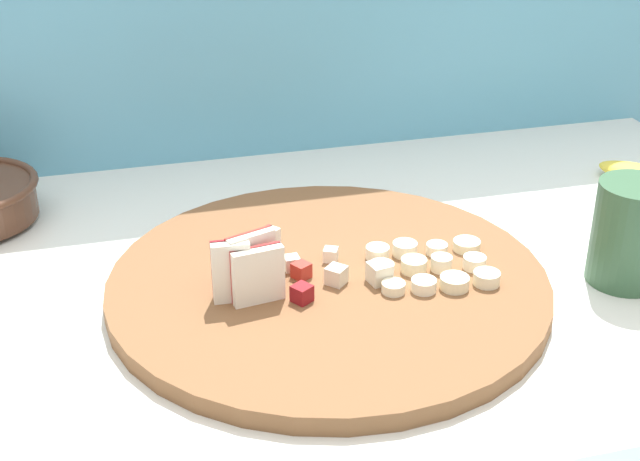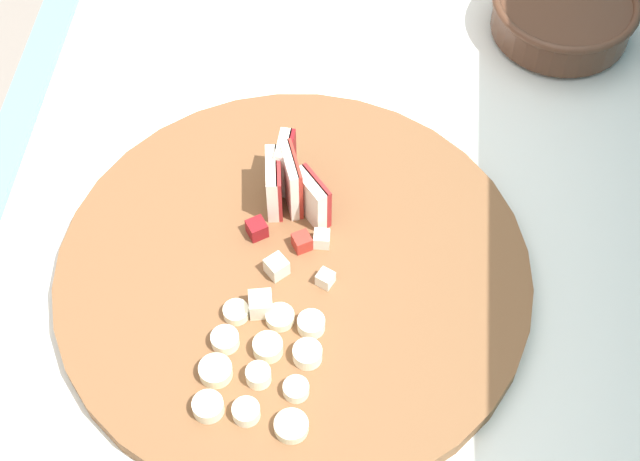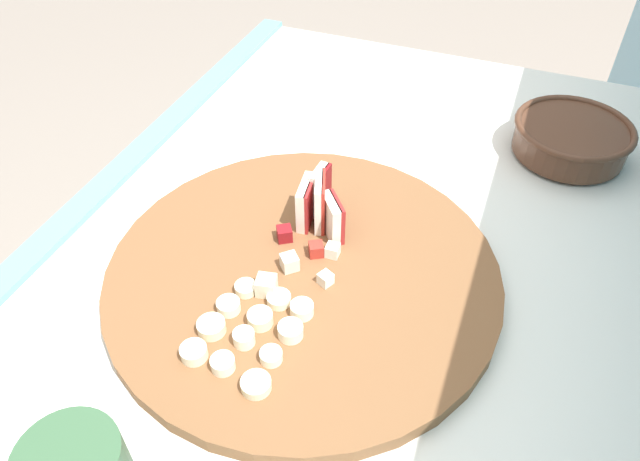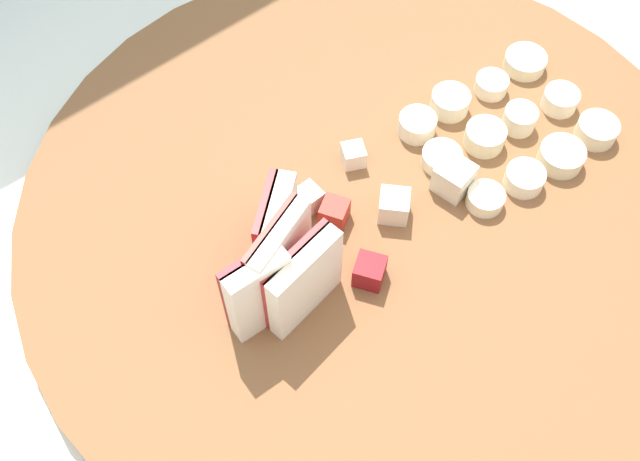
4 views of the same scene
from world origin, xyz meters
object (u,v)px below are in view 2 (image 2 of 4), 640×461
apple_wedge_fan (291,181)px  ceramic_bowl (563,13)px  apple_dice_pile (282,266)px  banana_slice_rows (261,366)px  cutting_board (293,275)px

apple_wedge_fan → ceramic_bowl: 0.40m
ceramic_bowl → apple_wedge_fan: bearing=-43.9°
apple_dice_pile → banana_slice_rows: (0.10, -0.00, -0.00)m
cutting_board → apple_dice_pile: 0.02m
apple_wedge_fan → apple_dice_pile: size_ratio=0.71×
cutting_board → apple_dice_pile: (0.00, -0.01, 0.02)m
cutting_board → apple_dice_pile: size_ratio=4.16×
apple_wedge_fan → banana_slice_rows: size_ratio=0.58×
cutting_board → banana_slice_rows: bearing=-8.1°
apple_wedge_fan → banana_slice_rows: 0.19m
cutting_board → banana_slice_rows: 0.11m
apple_wedge_fan → banana_slice_rows: (0.19, -0.00, -0.02)m
apple_dice_pile → cutting_board: bearing=104.4°
apple_wedge_fan → ceramic_bowl: bearing=136.1°
apple_wedge_fan → apple_dice_pile: (0.09, 0.00, -0.02)m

